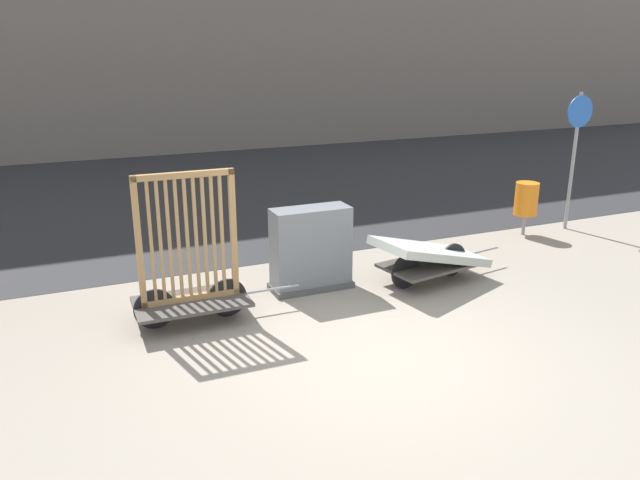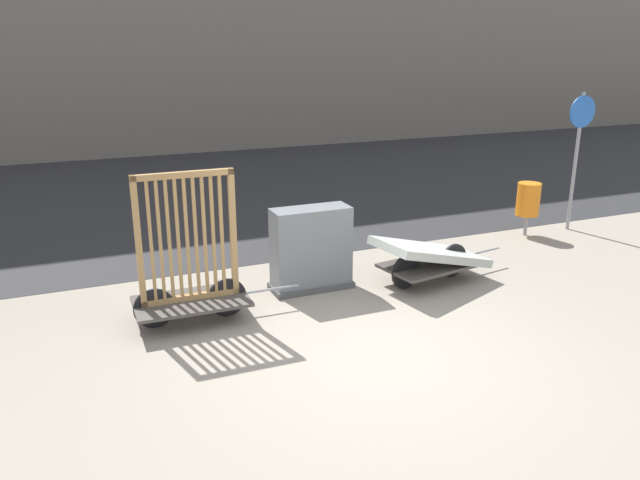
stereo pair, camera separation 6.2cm
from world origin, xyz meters
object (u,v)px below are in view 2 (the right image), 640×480
at_px(bike_cart_with_mattress, 431,255).
at_px(sign_post, 578,142).
at_px(utility_cabinet, 311,252).
at_px(trash_bin, 528,200).
at_px(bike_cart_with_bedframe, 190,273).

xyz_separation_m(bike_cart_with_mattress, sign_post, (3.72, 1.28, 1.17)).
xyz_separation_m(utility_cabinet, trash_bin, (4.38, 0.85, 0.11)).
relative_size(bike_cart_with_bedframe, utility_cabinet, 1.81).
relative_size(bike_cart_with_mattress, sign_post, 0.92).
xyz_separation_m(trash_bin, sign_post, (0.96, -0.01, 0.93)).
relative_size(bike_cart_with_bedframe, sign_post, 0.85).
height_order(bike_cart_with_mattress, trash_bin, trash_bin).
xyz_separation_m(utility_cabinet, sign_post, (5.34, 0.84, 1.04)).
bearing_deg(sign_post, bike_cart_with_bedframe, -169.76).
distance_m(bike_cart_with_mattress, trash_bin, 3.05).
bearing_deg(bike_cart_with_mattress, utility_cabinet, 155.28).
distance_m(bike_cart_with_mattress, sign_post, 4.10).
height_order(utility_cabinet, sign_post, sign_post).
distance_m(bike_cart_with_bedframe, utility_cabinet, 1.78).
bearing_deg(bike_cart_with_bedframe, trash_bin, 12.44).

